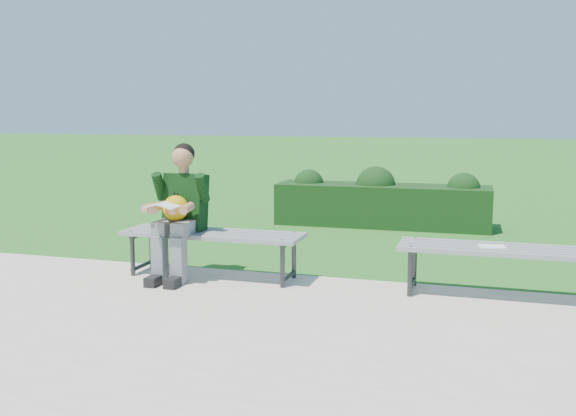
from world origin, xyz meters
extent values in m
plane|color=#166B14|center=(0.00, 0.00, 0.00)|extent=(80.00, 80.00, 0.00)
cube|color=#C1B19F|center=(0.00, -1.75, 0.01)|extent=(30.00, 3.50, 0.02)
cube|color=#0D3B0D|center=(0.55, 3.23, 0.30)|extent=(3.08, 0.81, 0.60)
sphere|color=#0D3B0D|center=(-0.57, 3.28, 0.57)|extent=(0.45, 0.45, 0.45)
sphere|color=#0D3B0D|center=(0.44, 3.28, 0.57)|extent=(0.59, 0.59, 0.59)
sphere|color=#0D3B0D|center=(1.68, 3.27, 0.57)|extent=(0.47, 0.47, 0.47)
cube|color=slate|center=(-0.60, -0.52, 0.45)|extent=(1.80, 0.08, 0.04)
cube|color=slate|center=(-0.60, -0.42, 0.45)|extent=(1.80, 0.08, 0.04)
cube|color=slate|center=(-0.60, -0.31, 0.45)|extent=(1.80, 0.08, 0.04)
cube|color=slate|center=(-0.60, -0.21, 0.45)|extent=(1.80, 0.08, 0.04)
cube|color=slate|center=(-0.60, -0.11, 0.45)|extent=(1.80, 0.09, 0.04)
cylinder|color=#2D2D30|center=(-1.38, -0.50, 0.23)|extent=(0.04, 0.04, 0.41)
cylinder|color=#2D2D30|center=(-1.38, -0.12, 0.23)|extent=(0.04, 0.04, 0.41)
cylinder|color=#2D2D30|center=(-1.38, -0.31, 0.41)|extent=(0.04, 0.42, 0.04)
cylinder|color=#2D2D30|center=(-1.38, -0.31, 0.08)|extent=(0.04, 0.42, 0.04)
cylinder|color=gray|center=(-1.38, -0.52, 0.47)|extent=(0.02, 0.02, 0.01)
cylinder|color=gray|center=(-1.38, -0.11, 0.47)|extent=(0.02, 0.02, 0.01)
cylinder|color=#2D2D30|center=(0.18, -0.50, 0.23)|extent=(0.04, 0.04, 0.41)
cylinder|color=#2D2D30|center=(0.18, -0.12, 0.23)|extent=(0.04, 0.04, 0.41)
cylinder|color=#2D2D30|center=(0.18, -0.31, 0.41)|extent=(0.04, 0.42, 0.04)
cylinder|color=#2D2D30|center=(0.18, -0.31, 0.08)|extent=(0.04, 0.42, 0.04)
cylinder|color=gray|center=(0.18, -0.52, 0.47)|extent=(0.02, 0.02, 0.01)
cylinder|color=gray|center=(0.18, -0.11, 0.47)|extent=(0.02, 0.02, 0.01)
cube|color=slate|center=(2.12, -0.47, 0.45)|extent=(1.80, 0.08, 0.04)
cube|color=slate|center=(2.12, -0.37, 0.45)|extent=(1.80, 0.08, 0.04)
cube|color=slate|center=(2.12, -0.26, 0.45)|extent=(1.80, 0.08, 0.04)
cube|color=slate|center=(2.12, -0.16, 0.45)|extent=(1.80, 0.09, 0.04)
cube|color=slate|center=(2.12, -0.06, 0.45)|extent=(1.80, 0.09, 0.04)
cylinder|color=#2D2D30|center=(1.34, -0.45, 0.23)|extent=(0.04, 0.04, 0.41)
cylinder|color=#2D2D30|center=(1.34, -0.07, 0.23)|extent=(0.04, 0.04, 0.41)
cylinder|color=#2D2D30|center=(1.34, -0.26, 0.41)|extent=(0.04, 0.42, 0.04)
cylinder|color=#2D2D30|center=(1.34, -0.26, 0.08)|extent=(0.04, 0.42, 0.04)
cylinder|color=gray|center=(1.34, -0.47, 0.47)|extent=(0.02, 0.02, 0.01)
cylinder|color=gray|center=(1.34, -0.06, 0.47)|extent=(0.02, 0.02, 0.01)
cube|color=slate|center=(-1.00, -0.47, 0.54)|extent=(0.14, 0.42, 0.13)
cube|color=slate|center=(-0.80, -0.47, 0.54)|extent=(0.14, 0.42, 0.13)
cube|color=slate|center=(-1.00, -0.65, 0.24)|extent=(0.12, 0.13, 0.45)
cube|color=slate|center=(-0.80, -0.65, 0.24)|extent=(0.12, 0.13, 0.45)
cube|color=black|center=(-1.00, -0.75, 0.07)|extent=(0.11, 0.26, 0.09)
cube|color=black|center=(-0.80, -0.75, 0.07)|extent=(0.11, 0.26, 0.09)
cube|color=black|center=(-0.90, -0.27, 0.75)|extent=(0.40, 0.30, 0.59)
cylinder|color=#BD7B56|center=(-0.90, -0.29, 1.07)|extent=(0.10, 0.10, 0.08)
sphere|color=#BD7B56|center=(-0.90, -0.31, 1.20)|extent=(0.21, 0.21, 0.21)
sphere|color=black|center=(-0.90, -0.28, 1.23)|extent=(0.21, 0.21, 0.21)
cylinder|color=black|center=(-1.13, -0.37, 0.91)|extent=(0.10, 0.21, 0.30)
cylinder|color=black|center=(-0.67, -0.37, 0.91)|extent=(0.10, 0.21, 0.30)
cylinder|color=#BD7B56|center=(-1.07, -0.59, 0.74)|extent=(0.14, 0.31, 0.08)
cylinder|color=#BD7B56|center=(-0.73, -0.59, 0.74)|extent=(0.14, 0.31, 0.08)
sphere|color=#BD7B56|center=(-1.00, -0.75, 0.74)|extent=(0.09, 0.09, 0.09)
sphere|color=#BD7B56|center=(-0.80, -0.75, 0.74)|extent=(0.09, 0.09, 0.09)
sphere|color=#FFE209|center=(-0.90, -0.49, 0.72)|extent=(0.25, 0.25, 0.25)
cone|color=#E15116|center=(-0.90, -0.61, 0.71)|extent=(0.07, 0.07, 0.07)
cone|color=black|center=(-0.91, -0.48, 0.85)|extent=(0.03, 0.04, 0.08)
cone|color=black|center=(-0.88, -0.47, 0.85)|extent=(0.03, 0.04, 0.06)
sphere|color=white|center=(-0.94, -0.59, 0.75)|extent=(0.04, 0.04, 0.04)
sphere|color=white|center=(-0.85, -0.59, 0.75)|extent=(0.04, 0.04, 0.04)
cube|color=white|center=(-0.97, -0.77, 0.79)|extent=(0.15, 0.20, 0.05)
cube|color=white|center=(-0.82, -0.77, 0.79)|extent=(0.15, 0.20, 0.05)
cube|color=white|center=(2.02, -0.26, 0.47)|extent=(0.24, 0.19, 0.01)
camera|label=1|loc=(1.89, -6.02, 1.61)|focal=40.00mm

